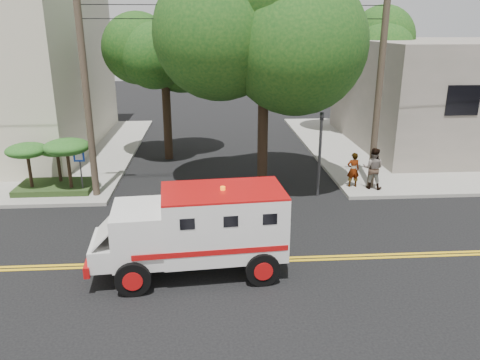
{
  "coord_description": "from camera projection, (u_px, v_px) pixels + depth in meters",
  "views": [
    {
      "loc": [
        -0.83,
        -12.96,
        6.98
      ],
      "look_at": [
        0.29,
        3.17,
        1.6
      ],
      "focal_mm": 35.0,
      "sensor_mm": 36.0,
      "label": 1
    }
  ],
  "objects": [
    {
      "name": "utility_pole_left",
      "position": [
        86.0,
        91.0,
        18.41
      ],
      "size": [
        0.28,
        0.28,
        9.0
      ],
      "primitive_type": "cylinder",
      "color": "#382D23",
      "rests_on": "ground"
    },
    {
      "name": "tree_left",
      "position": [
        170.0,
        51.0,
        23.69
      ],
      "size": [
        4.48,
        4.2,
        7.7
      ],
      "color": "black",
      "rests_on": "ground"
    },
    {
      "name": "palm_planter",
      "position": [
        52.0,
        157.0,
        19.78
      ],
      "size": [
        3.52,
        2.63,
        2.36
      ],
      "color": "#1E3314",
      "rests_on": "sidewalk_nw"
    },
    {
      "name": "utility_pole_right",
      "position": [
        379.0,
        88.0,
        19.39
      ],
      "size": [
        0.28,
        0.28,
        9.0
      ],
      "primitive_type": "cylinder",
      "color": "#382D23",
      "rests_on": "ground"
    },
    {
      "name": "pedestrian_b",
      "position": [
        373.0,
        168.0,
        20.29
      ],
      "size": [
        1.09,
        1.0,
        1.81
      ],
      "primitive_type": "imported",
      "rotation": [
        0.0,
        0.0,
        2.7
      ],
      "color": "gray",
      "rests_on": "sidewalk_ne"
    },
    {
      "name": "traffic_signal",
      "position": [
        320.0,
        145.0,
        19.37
      ],
      "size": [
        0.15,
        0.18,
        3.6
      ],
      "color": "#3F3F42",
      "rests_on": "ground"
    },
    {
      "name": "building_right",
      "position": [
        474.0,
        93.0,
        27.77
      ],
      "size": [
        14.0,
        12.0,
        6.0
      ],
      "primitive_type": "cube",
      "color": "slate",
      "rests_on": "sidewalk_ne"
    },
    {
      "name": "pedestrian_a",
      "position": [
        353.0,
        170.0,
        20.53
      ],
      "size": [
        0.58,
        0.4,
        1.55
      ],
      "primitive_type": "imported",
      "rotation": [
        0.0,
        0.0,
        3.19
      ],
      "color": "gray",
      "rests_on": "sidewalk_ne"
    },
    {
      "name": "ground",
      "position": [
        238.0,
        261.0,
        14.52
      ],
      "size": [
        100.0,
        100.0,
        0.0
      ],
      "primitive_type": "plane",
      "color": "black",
      "rests_on": "ground"
    },
    {
      "name": "sidewalk_ne",
      "position": [
        446.0,
        145.0,
        28.17
      ],
      "size": [
        17.0,
        17.0,
        0.15
      ],
      "primitive_type": "cube",
      "color": "gray",
      "rests_on": "ground"
    },
    {
      "name": "accessibility_sign",
      "position": [
        80.0,
        166.0,
        19.53
      ],
      "size": [
        0.45,
        0.1,
        2.02
      ],
      "color": "#3F3F42",
      "rests_on": "ground"
    },
    {
      "name": "tree_right",
      "position": [
        367.0,
        40.0,
        28.11
      ],
      "size": [
        4.8,
        4.5,
        8.2
      ],
      "color": "black",
      "rests_on": "ground"
    },
    {
      "name": "tree_main",
      "position": [
        277.0,
        19.0,
        18.25
      ],
      "size": [
        6.08,
        5.7,
        9.85
      ],
      "color": "black",
      "rests_on": "ground"
    },
    {
      "name": "armored_truck",
      "position": [
        198.0,
        227.0,
        13.47
      ],
      "size": [
        5.73,
        2.63,
        2.54
      ],
      "rotation": [
        0.0,
        0.0,
        0.08
      ],
      "color": "silver",
      "rests_on": "ground"
    }
  ]
}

